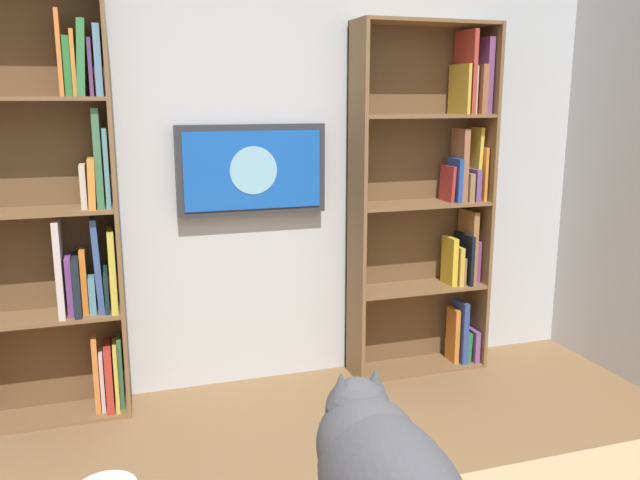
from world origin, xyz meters
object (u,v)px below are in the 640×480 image
bookshelf_left (434,201)px  wall_mounted_tv (252,170)px  bookshelf_right (60,219)px  cat (383,479)px

bookshelf_left → wall_mounted_tv: (1.11, -0.08, 0.22)m
bookshelf_right → bookshelf_left: bearing=-179.9°
wall_mounted_tv → bookshelf_left: bearing=175.9°
bookshelf_right → cat: bearing=107.3°
bookshelf_right → cat: 2.54m
bookshelf_right → cat: bookshelf_right is taller
wall_mounted_tv → cat: 2.54m
bookshelf_left → cat: size_ratio=3.06×
bookshelf_left → bookshelf_right: 2.14m
bookshelf_left → bookshelf_right: bearing=0.1°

